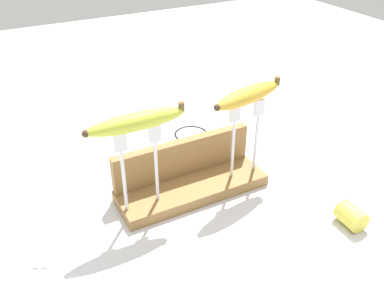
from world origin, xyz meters
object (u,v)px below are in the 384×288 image
Objects in this scene: banana_raised_left at (136,122)px; fork_fallen_near at (36,276)px; fork_stand_right at (246,132)px; banana_chunk_near at (351,216)px; banana_raised_right at (248,95)px; wire_coil at (191,133)px; fork_stand_left at (139,161)px.

banana_raised_left is 0.32m from fork_fallen_near.
banana_chunk_near is at bearing -63.92° from fork_stand_right.
banana_raised_right is at bearing -166.92° from fork_stand_right.
fork_fallen_near is at bearing -162.62° from banana_raised_left.
fork_stand_left is at bearing -134.47° from wire_coil.
banana_raised_right reaches higher than banana_chunk_near.
fork_stand_left is at bearing 0.28° from banana_raised_left.
wire_coil is at bearing 91.07° from fork_stand_right.
fork_fallen_near is at bearing -162.62° from fork_stand_left.
fork_stand_left is 0.87× the size of banana_raised_left.
fork_stand_left is 0.24m from fork_stand_right.
fork_stand_right is (0.24, 0.00, 0.00)m from fork_stand_left.
fork_fallen_near is (-0.47, -0.07, -0.13)m from fork_stand_right.
banana_raised_left is 1.30× the size of fork_fallen_near.
banana_raised_right is 0.31m from banana_chunk_near.
fork_fallen_near is 1.66× the size of wire_coil.
banana_raised_right is (-0.00, -0.00, 0.09)m from fork_stand_right.
banana_raised_right reaches higher than fork_fallen_near.
banana_chunk_near is at bearing -76.32° from wire_coil.
fork_stand_right is 0.09m from banana_raised_right.
fork_fallen_near is at bearing 165.40° from banana_chunk_near.
fork_stand_right is 0.92× the size of banana_raised_right.
wire_coil is (0.24, 0.24, -0.21)m from banana_raised_left.
fork_stand_left is 0.36m from wire_coil.
fork_fallen_near is at bearing -171.40° from banana_raised_right.
fork_stand_right is 3.04× the size of banana_chunk_near.
banana_raised_left is at bearing 180.00° from banana_raised_right.
fork_stand_right reaches higher than wire_coil.
banana_raised_left is at bearing -134.48° from wire_coil.
fork_stand_right is 0.87× the size of banana_raised_left.
fork_stand_right is 0.49m from fork_fallen_near.
banana_chunk_near reaches higher than fork_fallen_near.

